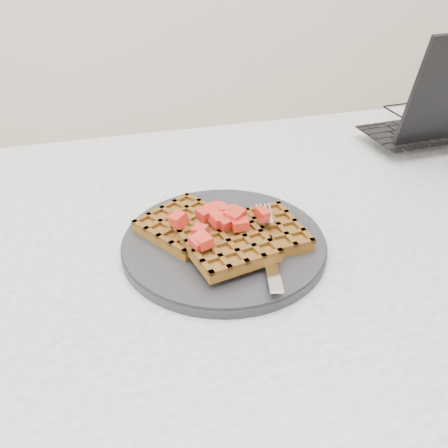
% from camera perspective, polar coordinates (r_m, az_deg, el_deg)
% --- Properties ---
extents(table, '(1.20, 0.80, 0.75)m').
position_cam_1_polar(table, '(0.82, 7.65, -6.71)').
color(table, silver).
rests_on(table, ground).
extents(plate, '(0.28, 0.28, 0.02)m').
position_cam_1_polar(plate, '(0.68, 0.00, -2.24)').
color(plate, black).
rests_on(plate, table).
extents(waffles, '(0.23, 0.21, 0.03)m').
position_cam_1_polar(waffles, '(0.67, 0.10, -1.08)').
color(waffles, brown).
rests_on(waffles, plate).
extents(strawberry_pile, '(0.15, 0.15, 0.02)m').
position_cam_1_polar(strawberry_pile, '(0.66, 0.00, 1.02)').
color(strawberry_pile, '#A30800').
rests_on(strawberry_pile, waffles).
extents(fork, '(0.06, 0.18, 0.02)m').
position_cam_1_polar(fork, '(0.65, 4.99, -2.50)').
color(fork, silver).
rests_on(fork, plate).
extents(laptop, '(0.35, 0.26, 0.23)m').
position_cam_1_polar(laptop, '(1.11, 23.44, 11.12)').
color(laptop, black).
rests_on(laptop, table).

